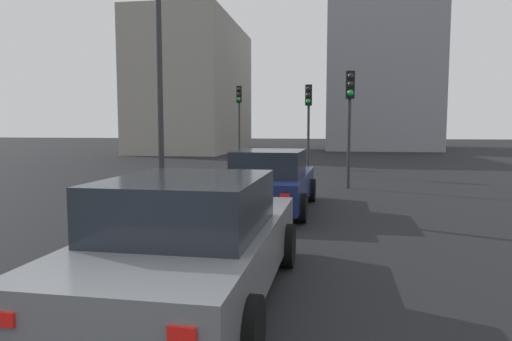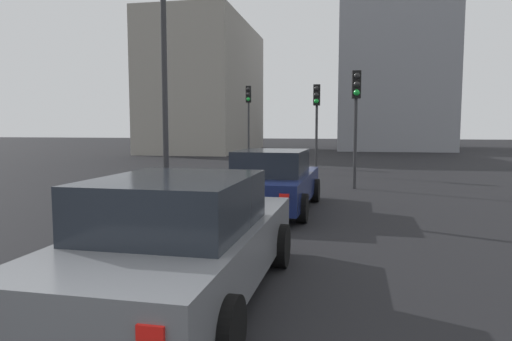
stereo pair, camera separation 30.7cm
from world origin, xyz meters
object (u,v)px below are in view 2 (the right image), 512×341
at_px(car_grey_second, 182,240).
at_px(traffic_light_near_left, 356,104).
at_px(car_navy_lead, 273,181).
at_px(traffic_light_near_right, 317,110).
at_px(traffic_light_far_left, 248,108).
at_px(street_lamp_kerbside, 163,16).

distance_m(car_grey_second, traffic_light_near_left, 10.90).
relative_size(car_navy_lead, car_grey_second, 0.98).
relative_size(car_navy_lead, traffic_light_near_right, 1.20).
distance_m(traffic_light_near_left, traffic_light_far_left, 10.77).
relative_size(car_grey_second, traffic_light_near_left, 1.22).
bearing_deg(traffic_light_far_left, street_lamp_kerbside, -5.46).
bearing_deg(traffic_light_far_left, traffic_light_near_right, 34.54).
xyz_separation_m(traffic_light_near_left, street_lamp_kerbside, (-3.19, 5.36, 2.34)).
bearing_deg(street_lamp_kerbside, traffic_light_far_left, 1.02).
bearing_deg(car_grey_second, car_navy_lead, -0.14).
distance_m(car_navy_lead, car_grey_second, 6.10).
relative_size(car_navy_lead, street_lamp_kerbside, 0.52).
xyz_separation_m(traffic_light_near_right, traffic_light_far_left, (4.61, 4.01, 0.28)).
xyz_separation_m(traffic_light_near_right, street_lamp_kerbside, (-7.79, 3.79, 2.34)).
relative_size(car_grey_second, traffic_light_far_left, 1.11).
xyz_separation_m(car_grey_second, traffic_light_far_left, (19.67, 3.38, 2.36)).
relative_size(car_navy_lead, traffic_light_far_left, 1.09).
bearing_deg(traffic_light_near_right, traffic_light_near_left, 22.07).
bearing_deg(traffic_light_near_left, car_grey_second, -16.30).
height_order(car_grey_second, traffic_light_far_left, traffic_light_far_left).
bearing_deg(car_grey_second, street_lamp_kerbside, 24.61).
distance_m(car_navy_lead, traffic_light_near_left, 5.27).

